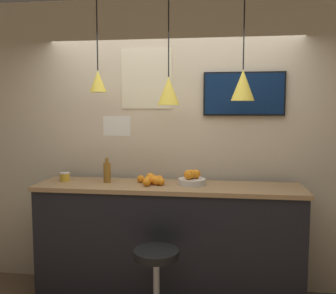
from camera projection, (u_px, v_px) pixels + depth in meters
name	position (u px, v px, depth m)	size (l,w,h in m)	color
back_wall	(173.00, 145.00, 3.79)	(8.00, 0.06, 2.90)	beige
service_counter	(168.00, 243.00, 3.49)	(2.45, 0.56, 1.12)	black
bar_stool	(156.00, 276.00, 2.98)	(0.38, 0.38, 0.70)	#B7B7BC
fruit_bowl	(192.00, 179.00, 3.44)	(0.25, 0.25, 0.14)	beige
orange_pile	(152.00, 180.00, 3.48)	(0.28, 0.29, 0.09)	orange
juice_bottle	(107.00, 172.00, 3.54)	(0.07, 0.07, 0.23)	olive
spread_jar	(65.00, 177.00, 3.60)	(0.09, 0.09, 0.08)	gold
pendant_lamp_left	(98.00, 81.00, 3.47)	(0.16, 0.16, 0.83)	black
pendant_lamp_middle	(169.00, 91.00, 3.39)	(0.20, 0.20, 0.95)	black
pendant_lamp_right	(243.00, 85.00, 3.29)	(0.21, 0.21, 0.92)	black
mounted_tv	(244.00, 94.00, 3.59)	(0.77, 0.04, 0.42)	black
hanging_menu_board	(117.00, 126.00, 3.24)	(0.24, 0.01, 0.17)	white
wall_poster	(146.00, 79.00, 3.72)	(0.51, 0.01, 0.59)	beige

